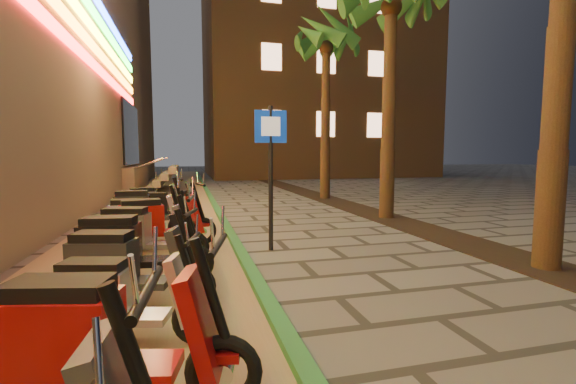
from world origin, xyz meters
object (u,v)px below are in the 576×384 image
object	(u,v)px
scooter_5	(119,298)
scooter_10	(141,217)
scooter_7	(131,246)
scooter_11	(145,209)
scooter_8	(142,232)
pedestrian_sign	(271,158)
scooter_13	(152,201)
scooter_4	(101,338)
scooter_9	(157,221)
scooter_12	(165,206)
scooter_6	(125,265)

from	to	relation	value
scooter_5	scooter_10	size ratio (longest dim) A/B	0.92
scooter_7	scooter_5	bearing A→B (deg)	-78.75
scooter_11	scooter_8	bearing A→B (deg)	-86.60
scooter_11	pedestrian_sign	bearing A→B (deg)	-45.38
scooter_5	scooter_13	distance (m)	7.46
scooter_10	scooter_11	size ratio (longest dim) A/B	0.91
scooter_4	scooter_9	world-z (taller)	scooter_9
scooter_4	scooter_10	distance (m)	5.57
scooter_5	pedestrian_sign	bearing A→B (deg)	70.50
scooter_8	scooter_11	size ratio (longest dim) A/B	0.96
scooter_12	scooter_4	bearing A→B (deg)	-82.95
scooter_8	scooter_6	bearing A→B (deg)	-77.66
scooter_4	scooter_11	distance (m)	6.51
scooter_5	scooter_8	distance (m)	2.81
pedestrian_sign	scooter_13	size ratio (longest dim) A/B	1.64
scooter_7	scooter_13	size ratio (longest dim) A/B	1.09
scooter_4	scooter_9	distance (m)	4.69
scooter_4	scooter_6	xyz separation A→B (m)	(-0.13, 1.91, -0.03)
scooter_9	scooter_10	xyz separation A→B (m)	(-0.38, 0.87, -0.05)
pedestrian_sign	scooter_12	distance (m)	4.18
scooter_8	scooter_13	distance (m)	4.65
scooter_4	scooter_5	world-z (taller)	scooter_4
scooter_5	scooter_8	xyz separation A→B (m)	(-0.10, 2.81, 0.07)
scooter_6	scooter_8	bearing A→B (deg)	104.71
scooter_12	scooter_13	size ratio (longest dim) A/B	0.92
scooter_10	scooter_12	size ratio (longest dim) A/B	1.09
scooter_4	scooter_6	distance (m)	1.91
scooter_9	scooter_12	bearing A→B (deg)	78.76
scooter_11	scooter_13	bearing A→B (deg)	89.11
scooter_12	scooter_6	bearing A→B (deg)	-84.22
scooter_13	scooter_4	bearing A→B (deg)	-101.72
scooter_4	scooter_8	size ratio (longest dim) A/B	1.01
scooter_11	scooter_4	bearing A→B (deg)	-88.09
scooter_10	pedestrian_sign	bearing A→B (deg)	-33.99
scooter_5	scooter_6	bearing A→B (deg)	109.04
scooter_8	scooter_13	size ratio (longest dim) A/B	1.06
scooter_6	scooter_9	size ratio (longest dim) A/B	0.92
scooter_6	scooter_12	distance (m)	5.65
scooter_8	scooter_10	world-z (taller)	scooter_8
scooter_6	scooter_9	distance (m)	2.78
scooter_6	scooter_10	bearing A→B (deg)	107.72
scooter_8	scooter_9	size ratio (longest dim) A/B	0.96
scooter_5	scooter_7	size ratio (longest dim) A/B	0.85
scooter_5	scooter_11	size ratio (longest dim) A/B	0.84
pedestrian_sign	scooter_5	distance (m)	4.01
scooter_4	scooter_13	size ratio (longest dim) A/B	1.07
scooter_8	scooter_12	bearing A→B (deg)	99.53
scooter_5	scooter_12	distance (m)	6.58
scooter_6	scooter_10	xyz separation A→B (m)	(-0.23, 3.65, -0.01)
scooter_5	scooter_7	bearing A→B (deg)	108.31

